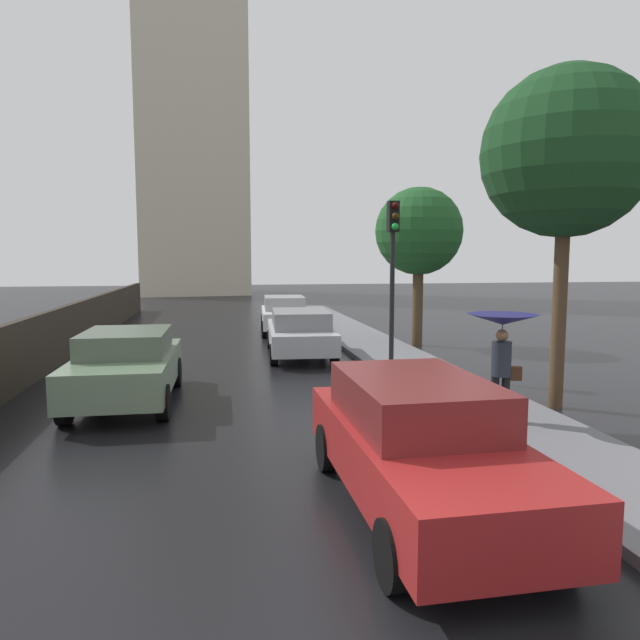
% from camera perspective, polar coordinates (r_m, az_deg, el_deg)
% --- Properties ---
extents(car_red_near_kerb, '(1.88, 4.52, 1.55)m').
position_cam_1_polar(car_red_near_kerb, '(6.98, 9.75, -11.84)').
color(car_red_near_kerb, maroon).
rests_on(car_red_near_kerb, ground).
extents(car_white_mid_road, '(2.00, 4.13, 1.44)m').
position_cam_1_polar(car_white_mid_road, '(22.67, -3.53, 0.60)').
color(car_white_mid_road, silver).
rests_on(car_white_mid_road, ground).
extents(car_green_far_ahead, '(1.95, 4.29, 1.48)m').
position_cam_1_polar(car_green_far_ahead, '(12.35, -18.56, -4.26)').
color(car_green_far_ahead, slate).
rests_on(car_green_far_ahead, ground).
extents(car_silver_far_lane, '(2.12, 4.65, 1.39)m').
position_cam_1_polar(car_silver_far_lane, '(17.32, -1.97, -1.20)').
color(car_silver_far_lane, '#B2B5BA').
rests_on(car_silver_far_lane, ground).
extents(pedestrian_with_umbrella_near, '(1.19, 1.19, 1.85)m').
position_cam_1_polar(pedestrian_with_umbrella_near, '(10.34, 17.56, -1.35)').
color(pedestrian_with_umbrella_near, black).
rests_on(pedestrian_with_umbrella_near, sidewalk_strip).
extents(traffic_light, '(0.26, 0.39, 4.19)m').
position_cam_1_polar(traffic_light, '(14.43, 7.20, 6.53)').
color(traffic_light, black).
rests_on(traffic_light, sidewalk_strip).
extents(street_tree_near, '(3.19, 3.19, 6.52)m').
position_cam_1_polar(street_tree_near, '(12.24, 23.15, 14.83)').
color(street_tree_near, '#4C3823').
rests_on(street_tree_near, ground).
extents(street_tree_mid, '(2.89, 2.89, 5.27)m').
position_cam_1_polar(street_tree_mid, '(19.57, 9.74, 8.55)').
color(street_tree_mid, '#4C3823').
rests_on(street_tree_mid, ground).
extents(distant_tower, '(9.36, 8.94, 38.02)m').
position_cam_1_polar(distant_tower, '(50.87, -12.98, 22.61)').
color(distant_tower, beige).
rests_on(distant_tower, ground).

